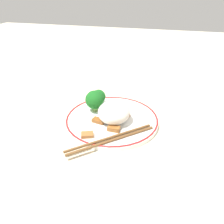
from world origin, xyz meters
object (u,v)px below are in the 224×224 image
(broccoli_back_left, at_px, (99,97))
(chopsticks, at_px, (111,139))
(plate, at_px, (112,119))
(broccoli_back_center, at_px, (95,100))

(broccoli_back_left, bearing_deg, chopsticks, 27.24)
(plate, xyz_separation_m, broccoli_back_center, (-0.03, -0.06, 0.04))
(broccoli_back_left, distance_m, chopsticks, 0.19)
(chopsticks, bearing_deg, plate, -166.40)
(plate, distance_m, chopsticks, 0.10)
(broccoli_back_center, bearing_deg, chopsticks, 33.79)
(broccoli_back_left, xyz_separation_m, broccoli_back_center, (0.04, -0.00, 0.01))
(chopsticks, bearing_deg, broccoli_back_left, -152.76)
(broccoli_back_center, bearing_deg, broccoli_back_left, 179.76)
(broccoli_back_left, height_order, chopsticks, broccoli_back_left)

